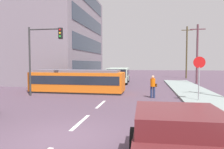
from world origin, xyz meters
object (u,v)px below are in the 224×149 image
(streetcar_tram, at_px, (78,81))
(traffic_light_mast, at_px, (42,48))
(utility_pole_far, at_px, (187,51))
(city_bus, at_px, (118,75))
(pedestrian_crossing, at_px, (153,85))
(stop_sign, at_px, (199,69))
(utility_pole_mid, at_px, (197,53))

(streetcar_tram, distance_m, traffic_light_mast, 4.19)
(traffic_light_mast, bearing_deg, utility_pole_far, 55.93)
(streetcar_tram, distance_m, utility_pole_far, 23.06)
(traffic_light_mast, bearing_deg, streetcar_tram, 50.40)
(city_bus, relative_size, utility_pole_far, 0.62)
(streetcar_tram, bearing_deg, pedestrian_crossing, -16.08)
(stop_sign, bearing_deg, city_bus, 120.56)
(city_bus, bearing_deg, utility_pole_far, 45.25)
(utility_pole_far, bearing_deg, streetcar_tram, -123.30)
(traffic_light_mast, bearing_deg, pedestrian_crossing, 3.88)
(pedestrian_crossing, height_order, traffic_light_mast, traffic_light_mast)
(streetcar_tram, height_order, pedestrian_crossing, streetcar_tram)
(pedestrian_crossing, distance_m, utility_pole_far, 22.07)
(city_bus, height_order, stop_sign, stop_sign)
(traffic_light_mast, distance_m, utility_pole_far, 25.97)
(city_bus, relative_size, pedestrian_crossing, 3.22)
(streetcar_tram, relative_size, pedestrian_crossing, 4.90)
(streetcar_tram, xyz_separation_m, traffic_light_mast, (-2.02, -2.45, 2.73))
(city_bus, bearing_deg, pedestrian_crossing, -69.18)
(utility_pole_mid, bearing_deg, stop_sign, -101.89)
(streetcar_tram, xyz_separation_m, city_bus, (2.41, 8.85, 0.08))
(traffic_light_mast, xyz_separation_m, utility_pole_far, (14.54, 21.50, 0.76))
(stop_sign, height_order, utility_pole_far, utility_pole_far)
(stop_sign, height_order, traffic_light_mast, traffic_light_mast)
(utility_pole_far, bearing_deg, city_bus, -134.75)
(pedestrian_crossing, bearing_deg, utility_pole_mid, 64.18)
(pedestrian_crossing, xyz_separation_m, utility_pole_far, (6.03, 20.92, 3.58))
(pedestrian_crossing, bearing_deg, utility_pole_far, 73.91)
(pedestrian_crossing, relative_size, traffic_light_mast, 0.31)
(streetcar_tram, distance_m, city_bus, 9.17)
(stop_sign, distance_m, traffic_light_mast, 11.58)
(streetcar_tram, bearing_deg, utility_pole_mid, 39.03)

